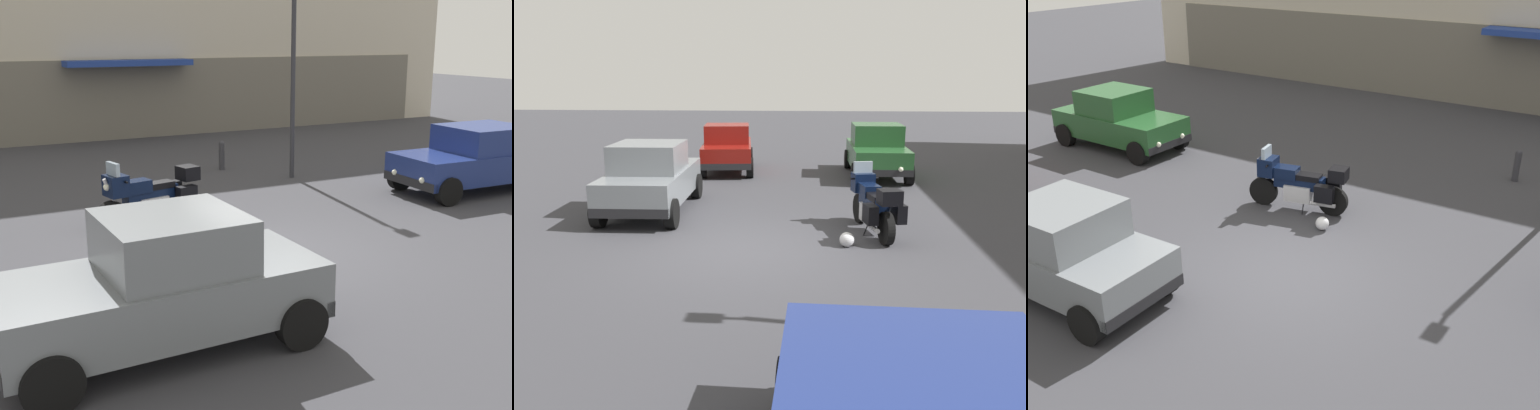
{
  "view_description": "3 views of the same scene",
  "coord_description": "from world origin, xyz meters",
  "views": [
    {
      "loc": [
        -5.07,
        -9.21,
        3.64
      ],
      "look_at": [
        -0.08,
        0.39,
        0.78
      ],
      "focal_mm": 45.35,
      "sensor_mm": 36.0,
      "label": 1
    },
    {
      "loc": [
        9.38,
        1.14,
        3.14
      ],
      "look_at": [
        -0.49,
        0.49,
        0.75
      ],
      "focal_mm": 37.74,
      "sensor_mm": 36.0,
      "label": 2
    },
    {
      "loc": [
        5.11,
        -7.7,
        5.48
      ],
      "look_at": [
        -0.66,
        1.01,
        0.82
      ],
      "focal_mm": 42.15,
      "sensor_mm": 36.0,
      "label": 3
    }
  ],
  "objects": [
    {
      "name": "helmet",
      "position": [
        -0.35,
        1.95,
        0.14
      ],
      "size": [
        0.28,
        0.28,
        0.28
      ],
      "primitive_type": "sphere",
      "color": "silver",
      "rests_on": "ground"
    },
    {
      "name": "bollard_curbside",
      "position": [
        2.24,
        6.92,
        0.43
      ],
      "size": [
        0.16,
        0.16,
        0.81
      ],
      "color": "#333338",
      "rests_on": "ground"
    },
    {
      "name": "car_hatchback_near",
      "position": [
        -2.76,
        -2.44,
        0.81
      ],
      "size": [
        3.9,
        1.85,
        1.64
      ],
      "rotation": [
        0.0,
        0.0,
        3.16
      ],
      "color": "slate",
      "rests_on": "ground"
    },
    {
      "name": "motorcycle",
      "position": [
        -1.27,
        2.53,
        0.62
      ],
      "size": [
        2.24,
        0.99,
        1.36
      ],
      "rotation": [
        0.0,
        0.0,
        3.35
      ],
      "color": "black",
      "rests_on": "ground"
    },
    {
      "name": "car_wagon_end",
      "position": [
        -7.84,
        3.41,
        0.81
      ],
      "size": [
        3.88,
        1.79,
        1.64
      ],
      "rotation": [
        0.0,
        0.0,
        0.0
      ],
      "color": "#235128",
      "rests_on": "ground"
    },
    {
      "name": "ground_plane",
      "position": [
        0.0,
        0.0,
        0.0
      ],
      "size": [
        80.0,
        80.0,
        0.0
      ],
      "primitive_type": "plane",
      "color": "#38383D"
    }
  ]
}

